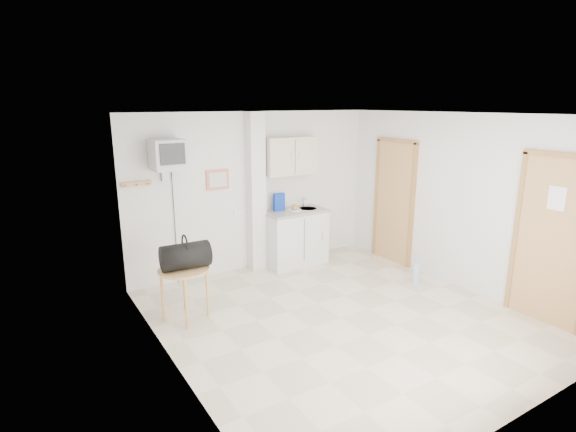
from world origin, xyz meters
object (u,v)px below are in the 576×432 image
round_table (184,275)px  duffel_bag (185,256)px  crt_television (168,155)px  water_bottle (416,273)px

round_table → duffel_bag: (0.03, -0.02, 0.25)m
crt_television → water_bottle: crt_television is taller
crt_television → duffel_bag: bearing=-99.7°
round_table → duffel_bag: 0.25m
duffel_bag → water_bottle: 3.44m
duffel_bag → round_table: bearing=153.1°
crt_television → round_table: 1.70m
water_bottle → round_table: bearing=168.2°
crt_television → round_table: size_ratio=3.23×
crt_television → duffel_bag: (-0.17, -1.01, -1.11)m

